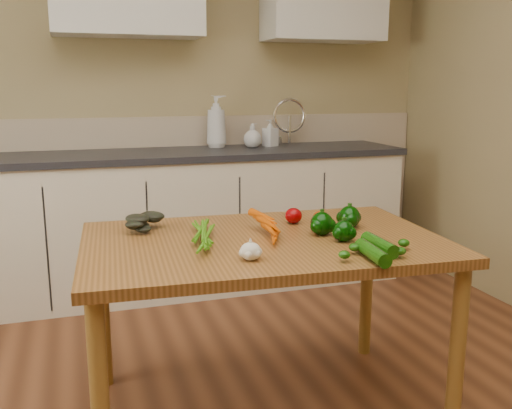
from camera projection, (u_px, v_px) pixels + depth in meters
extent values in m
cube|color=tan|center=(143.00, 86.00, 3.76)|extent=(4.00, 0.02, 2.60)
cube|color=#BFAB8F|center=(148.00, 198.00, 3.89)|extent=(3.98, 0.03, 1.10)
cube|color=beige|center=(186.00, 223.00, 3.70)|extent=(2.80, 0.60, 0.86)
cube|color=#2B2C31|center=(184.00, 154.00, 3.61)|extent=(2.84, 0.64, 0.04)
cube|color=#99999E|center=(299.00, 156.00, 3.85)|extent=(0.55, 0.42, 0.10)
cylinder|color=silver|center=(289.00, 127.00, 3.98)|extent=(0.02, 0.02, 0.24)
cube|color=brown|center=(264.00, 243.00, 2.19)|extent=(1.42, 0.96, 0.04)
cylinder|color=olive|center=(100.00, 403.00, 1.76)|extent=(0.06, 0.06, 0.69)
cylinder|color=olive|center=(457.00, 357.00, 2.06)|extent=(0.06, 0.06, 0.69)
cylinder|color=olive|center=(103.00, 311.00, 2.48)|extent=(0.06, 0.06, 0.69)
cylinder|color=olive|center=(367.00, 286.00, 2.78)|extent=(0.06, 0.06, 0.69)
imported|color=silver|center=(216.00, 121.00, 3.78)|extent=(0.16, 0.16, 0.34)
imported|color=silver|center=(270.00, 133.00, 3.86)|extent=(0.11, 0.11, 0.18)
imported|color=silver|center=(252.00, 135.00, 3.81)|extent=(0.14, 0.14, 0.16)
ellipsoid|color=silver|center=(251.00, 251.00, 1.91)|extent=(0.07, 0.07, 0.06)
sphere|color=black|center=(322.00, 224.00, 2.23)|extent=(0.09, 0.09, 0.09)
sphere|color=black|center=(349.00, 217.00, 2.35)|extent=(0.09, 0.09, 0.09)
sphere|color=black|center=(344.00, 231.00, 2.14)|extent=(0.08, 0.08, 0.08)
ellipsoid|color=#830205|center=(293.00, 216.00, 2.42)|extent=(0.07, 0.07, 0.07)
ellipsoid|color=red|center=(320.00, 218.00, 2.41)|extent=(0.06, 0.06, 0.06)
ellipsoid|color=red|center=(349.00, 217.00, 2.40)|extent=(0.08, 0.08, 0.07)
cylinder|color=#114006|center=(380.00, 245.00, 2.01)|extent=(0.06, 0.19, 0.05)
cylinder|color=#114006|center=(373.00, 253.00, 1.92)|extent=(0.07, 0.21, 0.05)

